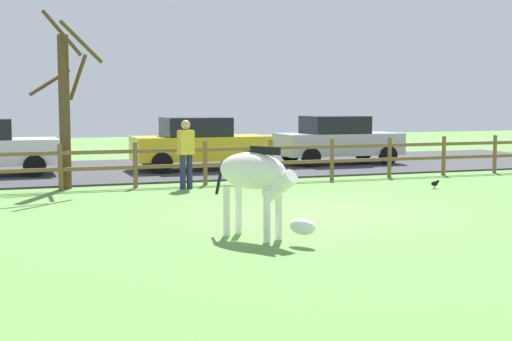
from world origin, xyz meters
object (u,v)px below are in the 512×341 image
parked_car_silver (338,140)px  visitor_near_fence (186,151)px  crow_on_grass (435,183)px  parked_car_yellow (199,143)px  bare_tree (65,104)px  zebra (257,178)px

parked_car_silver → visitor_near_fence: bearing=-144.3°
crow_on_grass → parked_car_silver: bearing=84.5°
parked_car_yellow → parked_car_silver: bearing=4.7°
bare_tree → zebra: size_ratio=2.40×
zebra → crow_on_grass: 7.66m
crow_on_grass → visitor_near_fence: (-5.62, 1.99, 0.78)m
zebra → parked_car_yellow: bearing=79.1°
zebra → parked_car_silver: (6.80, 10.92, -0.08)m
bare_tree → parked_car_silver: (8.91, 3.49, -1.17)m
crow_on_grass → visitor_near_fence: visitor_near_fence is taller
crow_on_grass → parked_car_yellow: parked_car_yellow is taller
bare_tree → crow_on_grass: 9.01m
bare_tree → crow_on_grass: bearing=-19.8°
bare_tree → zebra: bare_tree is taller
parked_car_yellow → parked_car_silver: 4.80m
zebra → parked_car_yellow: size_ratio=0.43×
crow_on_grass → visitor_near_fence: 6.01m
bare_tree → zebra: bearing=-74.1°
parked_car_yellow → visitor_near_fence: visitor_near_fence is taller
zebra → visitor_near_fence: 6.46m
zebra → bare_tree: bearing=105.9°
visitor_near_fence → parked_car_silver: bearing=35.7°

